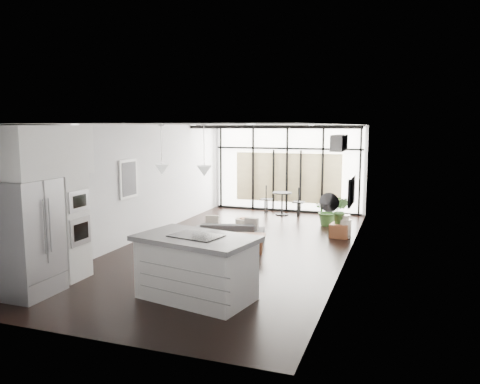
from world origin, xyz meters
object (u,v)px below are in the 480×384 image
Objects in this scene: fridge at (28,238)px; milk_can at (345,226)px; pouf at (245,226)px; console_bench at (235,243)px; island at (196,268)px; sofa at (229,229)px; tv at (352,191)px.

fridge reaches higher than milk_can.
fridge is at bearing -109.37° from pouf.
console_bench is at bearing -133.55° from milk_can.
island is 3.26× the size of milk_can.
pouf is at bearing 111.03° from island.
pouf is at bearing 88.64° from console_bench.
console_bench is at bearing 57.11° from fridge.
tv is at bearing 179.39° from sofa.
tv reaches higher than island.
sofa is 0.92m from console_bench.
island is at bearing -109.27° from milk_can.
sofa is 1.27× the size of console_bench.
island is 3.70m from sofa.
console_bench is 3.07m from milk_can.
console_bench is at bearing -77.49° from pouf.
pouf is at bearing -105.20° from sofa.
console_bench is at bearing -149.04° from tv.
milk_can is at bearing 32.59° from console_bench.
fridge is at bearing -152.61° from island.
fridge reaches higher than pouf.
console_bench is (2.30, 3.56, -0.75)m from fridge.
fridge is 1.14× the size of sofa.
console_bench is 2.92m from tv.
island is 5.34m from milk_can.
fridge reaches higher than sofa.
sofa reaches higher than milk_can.
island is at bearing -115.10° from tv.
fridge is 7.30m from milk_can.
milk_can is (2.56, 1.43, -0.04)m from sofa.
sofa reaches higher than pouf.
milk_can is at bearing 82.47° from island.
sofa is at bearing -167.87° from tv.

